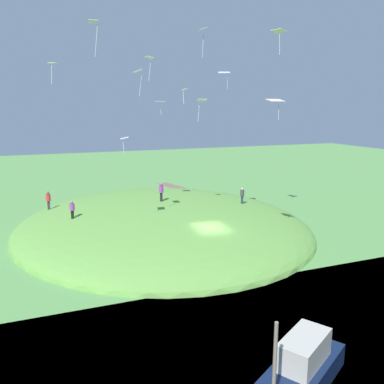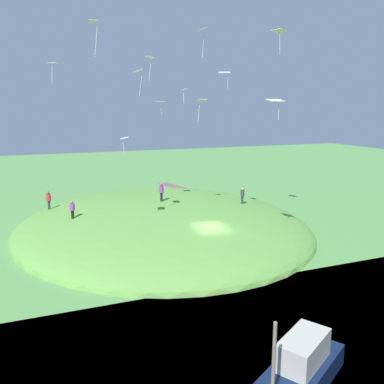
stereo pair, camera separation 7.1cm
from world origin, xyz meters
TOP-DOWN VIEW (x-y plane):
  - ground_plane at (0.00, 0.00)m, footprint 160.00×160.00m
  - grass_hill at (8.24, 1.47)m, footprint 30.86×27.70m
  - dirt_path at (25.05, -6.87)m, footprint 11.76×4.41m
  - boat_on_lake at (-16.25, 3.62)m, footprint 5.20×6.95m
  - person_with_child at (8.67, 1.41)m, footprint 0.55×0.55m
  - person_near_shore at (7.31, 9.92)m, footprint 0.50×0.50m
  - person_watching_kites at (6.56, -6.35)m, footprint 0.52×0.52m
  - person_walking_path at (13.57, 11.62)m, footprint 0.47×0.47m
  - kite_0 at (14.47, 10.27)m, footprint 1.12×1.12m
  - kite_1 at (6.97, -2.08)m, footprint 0.68×0.92m
  - kite_2 at (4.32, 0.56)m, footprint 0.74×0.70m
  - kite_3 at (3.05, -0.49)m, footprint 0.80×0.58m
  - kite_4 at (10.54, 1.76)m, footprint 0.97×0.68m
  - kite_5 at (-1.28, 8.66)m, footprint 0.93×0.71m
  - kite_6 at (6.44, -4.11)m, footprint 1.10×1.27m
  - kite_7 at (16.04, -0.88)m, footprint 1.19×0.86m
  - kite_8 at (3.65, -7.93)m, footprint 1.36×1.12m
  - kite_9 at (1.60, 6.37)m, footprint 0.97×0.77m
  - kite_10 at (6.37, 4.02)m, footprint 1.28×1.03m
  - kite_11 at (-3.40, -3.31)m, footprint 0.89×1.25m
  - mooring_post at (-5.85, 3.61)m, footprint 0.14×0.14m

SIDE VIEW (x-z plane):
  - ground_plane at x=0.00m, z-range 0.00..0.00m
  - grass_hill at x=8.24m, z-range -2.48..2.48m
  - dirt_path at x=25.05m, z-range 0.00..0.04m
  - mooring_post at x=-5.85m, z-range 0.00..0.82m
  - boat_on_lake at x=-16.25m, z-range -1.27..2.81m
  - person_walking_path at x=13.57m, z-range 1.69..3.53m
  - person_near_shore at x=7.31m, z-range 2.14..3.71m
  - person_watching_kites at x=6.56m, z-range 2.23..3.85m
  - person_with_child at x=8.67m, z-range 2.71..4.53m
  - kite_9 at x=1.60m, z-range 8.60..9.76m
  - kite_11 at x=-3.40m, z-range 11.13..12.62m
  - kite_1 at x=6.97m, z-range 10.92..12.97m
  - kite_7 at x=16.04m, z-range 11.32..12.82m
  - kite_2 at x=4.32m, z-range 12.17..13.44m
  - kite_10 at x=6.37m, z-range 13.22..15.42m
  - kite_6 at x=6.44m, z-range 13.73..15.32m
  - kite_0 at x=14.47m, z-range 14.49..16.52m
  - kite_4 at x=10.54m, z-range 14.80..17.09m
  - kite_5 at x=-1.28m, z-range 15.38..17.52m
  - kite_3 at x=3.05m, z-range 16.19..18.40m
  - kite_8 at x=3.65m, z-range 16.80..18.92m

